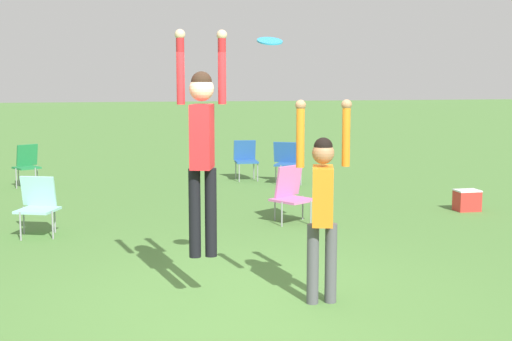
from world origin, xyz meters
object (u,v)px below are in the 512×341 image
Objects in this scene: person_defending at (323,197)px; camping_chair_4 at (246,157)px; camping_chair_1 at (287,160)px; person_jumping at (202,137)px; cooler_box at (467,200)px; camping_chair_0 at (27,162)px; camping_chair_5 at (291,192)px; frisbee at (270,41)px; camping_chair_3 at (38,202)px.

camping_chair_4 is (0.92, 8.68, -0.57)m from person_defending.
person_defending is 2.32× the size of camping_chair_1.
person_jumping reaches higher than person_defending.
person_jumping is 5.65× the size of cooler_box.
camping_chair_0 is at bearing 3.34° from camping_chair_4.
person_defending reaches higher than camping_chair_5.
frisbee is 0.29× the size of camping_chair_1.
cooler_box is at bearing 148.42° from camping_chair_1.
person_jumping is 9.04× the size of frisbee.
camping_chair_3 is (0.65, -4.85, -0.03)m from camping_chair_0.
camping_chair_0 is at bearing 19.79° from camping_chair_1.
person_jumping is at bearing 96.97° from camping_chair_1.
camping_chair_0 is 8.79m from cooler_box.
camping_chair_5 is at bearing 101.75° from camping_chair_0.
camping_chair_1 is (2.19, 7.81, -2.09)m from frisbee.
person_jumping is 1.34m from person_defending.
person_defending is 8.13× the size of frisbee.
cooler_box is (7.61, -4.39, -0.32)m from camping_chair_0.
camping_chair_4 is (-0.76, 0.71, -0.00)m from camping_chair_1.
cooler_box is at bearing -35.44° from person_jumping.
person_defending is at bearing 105.42° from camping_chair_1.
frisbee is 0.29× the size of camping_chair_0.
person_jumping reaches higher than camping_chair_1.
frisbee is at bearing -90.38° from person_defending.
camping_chair_5 is at bearing -156.23° from camping_chair_3.
frisbee is 4.96m from camping_chair_3.
person_jumping is 1.11× the size of person_defending.
camping_chair_3 is at bearing -176.24° from cooler_box.
camping_chair_1 is 6.30m from camping_chair_3.
person_jumping reaches higher than frisbee.
person_jumping is at bearing 163.72° from frisbee.
person_jumping is at bearing 29.49° from camping_chair_5.
camping_chair_1 is at bearing -175.34° from person_defending.
person_defending is at bearing 149.64° from camping_chair_3.
camping_chair_5 is 3.19m from cooler_box.
frisbee is at bearing 101.70° from camping_chair_1.
camping_chair_3 is 0.96× the size of camping_chair_5.
camping_chair_1 is at bearing 140.16° from camping_chair_4.
camping_chair_4 is at bearing -108.47° from camping_chair_3.
person_defending is at bearing -132.30° from cooler_box.
frisbee is at bearing 78.77° from camping_chair_0.
camping_chair_0 is 5.44m from camping_chair_1.
person_defending reaches higher than camping_chair_0.
camping_chair_4 is 5.32m from cooler_box.
frisbee reaches higher than camping_chair_3.
camping_chair_0 is at bearing 33.67° from person_jumping.
camping_chair_5 is at bearing 91.00° from camping_chair_4.
camping_chair_5 reaches higher than camping_chair_4.
camping_chair_0 is (-2.56, 8.33, -1.16)m from person_jumping.
frisbee is 4.58m from camping_chair_5.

